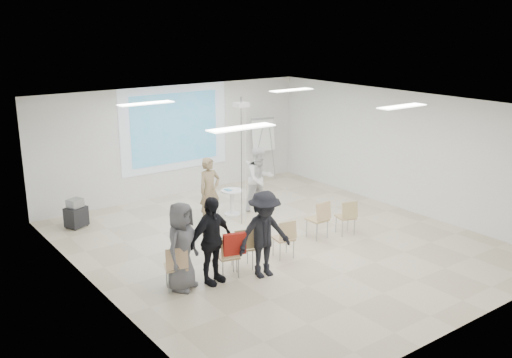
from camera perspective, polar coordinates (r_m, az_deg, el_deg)
floor at (r=12.52m, az=2.19°, el=-6.54°), size 8.00×9.00×0.10m
ceiling at (r=11.71m, az=2.35°, el=7.66°), size 8.00×9.00×0.10m
wall_back at (r=15.73m, az=-8.18°, el=3.84°), size 8.00×0.10×3.00m
wall_left at (r=10.10m, az=-16.00°, el=-3.30°), size 0.10×9.00×3.00m
wall_right at (r=14.83m, az=14.59°, el=2.77°), size 0.10×9.00×3.00m
projection_halo at (r=15.60m, az=-8.11°, el=5.06°), size 3.20×0.01×2.30m
projection_image at (r=15.59m, az=-8.09°, el=5.05°), size 2.60×0.01×1.90m
pedestal_table at (r=14.07m, az=-2.43°, el=-2.19°), size 0.60×0.60×0.66m
player_left at (r=13.45m, az=-4.67°, el=-0.71°), size 0.68×0.48×1.80m
player_right at (r=14.31m, az=0.39°, el=0.34°), size 0.92×0.76×1.80m
controller_left at (r=13.67m, az=-4.61°, el=0.80°), size 0.05×0.13×0.04m
controller_right at (r=14.32m, az=-0.79°, el=1.65°), size 0.05×0.13×0.04m
chair_far_left at (r=10.29m, az=-7.97°, el=-8.47°), size 0.52×0.53×0.84m
chair_left_mid at (r=10.68m, az=-2.70°, el=-7.49°), size 0.47×0.50×0.81m
chair_left_inner at (r=11.01m, az=-1.29°, el=-6.63°), size 0.51×0.53×0.85m
chair_center at (r=11.52m, az=2.93°, el=-5.71°), size 0.45×0.48×0.82m
chair_right_inner at (r=12.59m, az=6.39°, el=-3.78°), size 0.40×0.43×0.86m
chair_right_far at (r=12.89m, az=9.11°, el=-3.56°), size 0.48×0.50×0.81m
red_jacket at (r=10.48m, az=-2.16°, el=-6.53°), size 0.44×0.21×0.41m
laptop at (r=11.10m, az=-1.46°, el=-6.68°), size 0.37×0.31×0.02m
audience_left at (r=10.34m, az=-4.50°, el=-5.54°), size 1.21×0.87×1.89m
audience_mid at (r=10.58m, az=0.84°, el=-4.99°), size 1.29×0.80×1.89m
audience_outer at (r=10.19m, az=-7.48°, el=-6.18°), size 1.06×0.96×1.82m
flipchart_easel at (r=16.85m, az=0.72°, el=4.45°), size 0.81×0.63×1.91m
av_cart at (r=13.92m, az=-17.56°, el=-3.37°), size 0.56×0.51×0.68m
ceiling_projector at (r=13.00m, az=-1.47°, el=6.85°), size 0.30×0.25×3.00m
fluor_panel_nw at (r=12.34m, az=-10.93°, el=7.43°), size 1.20×0.30×0.02m
fluor_panel_ne at (r=14.51m, az=3.57°, el=8.87°), size 1.20×0.30×0.02m
fluor_panel_sw at (r=9.35m, az=-1.46°, el=5.15°), size 1.20×0.30×0.02m
fluor_panel_se at (r=12.07m, az=14.39°, el=7.04°), size 1.20×0.30×0.02m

